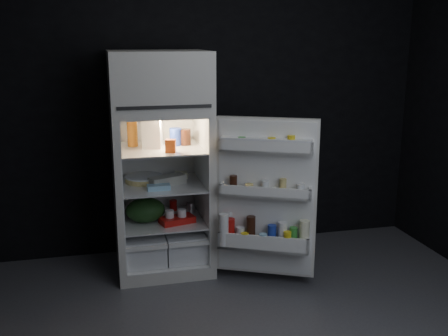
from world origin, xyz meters
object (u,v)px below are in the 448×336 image
object	(u,v)px
fridge_door	(265,201)
yogurt_tray	(177,220)
refrigerator	(160,155)
milk_jug	(152,133)
egg_carton	(167,180)

from	to	relation	value
fridge_door	yogurt_tray	xyz separation A→B (m)	(-0.62, 0.38, -0.23)
refrigerator	milk_jug	xyz separation A→B (m)	(-0.06, -0.03, 0.19)
refrigerator	fridge_door	world-z (taller)	refrigerator
milk_jug	yogurt_tray	size ratio (longest dim) A/B	0.88
yogurt_tray	refrigerator	bearing A→B (deg)	108.21
refrigerator	yogurt_tray	distance (m)	0.54
fridge_door	yogurt_tray	size ratio (longest dim) A/B	4.49
fridge_door	egg_carton	distance (m)	0.83
egg_carton	fridge_door	bearing A→B (deg)	-57.60
yogurt_tray	fridge_door	bearing A→B (deg)	-46.20
fridge_door	yogurt_tray	distance (m)	0.76
milk_jug	egg_carton	size ratio (longest dim) A/B	0.81
refrigerator	milk_jug	distance (m)	0.20
refrigerator	egg_carton	distance (m)	0.21
egg_carton	yogurt_tray	world-z (taller)	egg_carton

